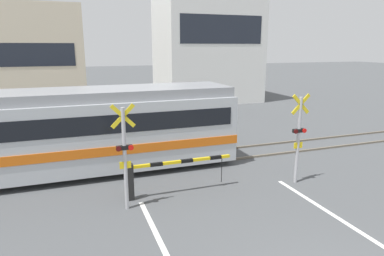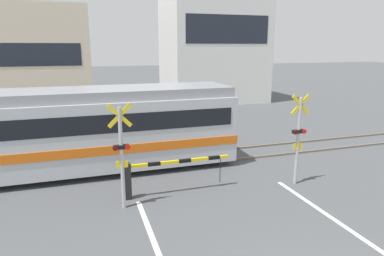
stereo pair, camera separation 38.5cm
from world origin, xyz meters
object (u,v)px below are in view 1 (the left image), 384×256
pedestrian (172,114)px  commuter_train (38,132)px  crossing_signal_left (125,153)px  crossing_barrier_near (156,172)px  crossing_signal_right (299,135)px  crossing_barrier_far (202,124)px

pedestrian → commuter_train: bearing=-140.0°
crossing_signal_left → pedestrian: (4.00, 8.99, -0.81)m
commuter_train → crossing_barrier_near: commuter_train is taller
crossing_signal_right → crossing_signal_left: bearing=180.0°
crossing_signal_right → pedestrian: crossing_signal_right is taller
crossing_barrier_far → crossing_signal_left: size_ratio=1.11×
crossing_barrier_near → crossing_barrier_far: bearing=56.7°
commuter_train → crossing_signal_right: (8.23, -3.57, 0.04)m
crossing_barrier_near → crossing_barrier_far: 6.87m
commuter_train → crossing_signal_right: 8.97m
pedestrian → crossing_barrier_near: bearing=-109.6°
crossing_signal_right → pedestrian: (-1.77, 8.99, -0.81)m
crossing_barrier_near → pedestrian: pedestrian is taller
crossing_barrier_far → crossing_signal_left: bearing=-127.1°
commuter_train → crossing_barrier_far: 7.77m
commuter_train → crossing_barrier_near: size_ratio=4.17×
crossing_barrier_near → crossing_barrier_far: (3.77, 5.74, 0.00)m
commuter_train → crossing_barrier_near: (3.46, -3.02, -0.86)m
crossing_signal_left → crossing_barrier_far: bearing=52.9°
pedestrian → crossing_signal_left: bearing=-114.0°
crossing_barrier_near → pedestrian: bearing=70.4°
crossing_barrier_near → commuter_train: bearing=138.9°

